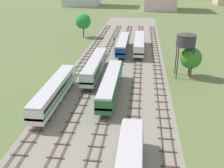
{
  "coord_description": "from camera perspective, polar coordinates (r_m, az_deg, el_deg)",
  "views": [
    {
      "loc": [
        5.68,
        -1.52,
        22.34
      ],
      "look_at": [
        0.0,
        47.65,
        1.5
      ],
      "focal_mm": 42.48,
      "sensor_mm": 36.0,
      "label": 1
    }
  ],
  "objects": [
    {
      "name": "signal_post_nearest",
      "position": [
        78.41,
        0.44,
        8.72
      ],
      "size": [
        0.28,
        0.47,
        5.05
      ],
      "color": "gray",
      "rests_on": "ground"
    },
    {
      "name": "lineside_tree_3",
      "position": [
        100.26,
        -6.24,
        13.27
      ],
      "size": [
        5.64,
        5.64,
        8.74
      ],
      "color": "#4C331E",
      "rests_on": "ground"
    },
    {
      "name": "track_centre",
      "position": [
        62.59,
        5.45,
        1.95
      ],
      "size": [
        2.4,
        126.0,
        0.29
      ],
      "color": "#47382D",
      "rests_on": "ground"
    },
    {
      "name": "ground_plane",
      "position": [
        61.96,
        0.89,
        1.7
      ],
      "size": [
        480.0,
        480.0,
        0.0
      ],
      "primitive_type": "plane",
      "color": "#5B6B3D"
    },
    {
      "name": "diesel_railcar_centre_left_mid",
      "position": [
        51.18,
        -0.29,
        0.14
      ],
      "size": [
        2.96,
        20.5,
        3.8
      ],
      "color": "#286638",
      "rests_on": "ground"
    },
    {
      "name": "diesel_railcar_far_left_near",
      "position": [
        49.35,
        -12.29,
        -1.31
      ],
      "size": [
        2.96,
        20.5,
        3.8
      ],
      "color": "white",
      "rests_on": "ground"
    },
    {
      "name": "lineside_tree_0",
      "position": [
        63.02,
        16.61,
        5.38
      ],
      "size": [
        4.87,
        4.87,
        6.9
      ],
      "color": "#4C331E",
      "rests_on": "ground"
    },
    {
      "name": "diesel_railcar_centre_left_far",
      "position": [
        80.94,
        2.39,
        8.7
      ],
      "size": [
        2.96,
        20.5,
        3.8
      ],
      "color": "#194C8C",
      "rests_on": "ground"
    },
    {
      "name": "water_tower",
      "position": [
        61.55,
        15.67,
        9.11
      ],
      "size": [
        4.47,
        4.47,
        10.3
      ],
      "color": "#2D2826",
      "rests_on": "ground"
    },
    {
      "name": "ballast_bed",
      "position": [
        61.96,
        0.89,
        1.7
      ],
      "size": [
        23.59,
        176.0,
        0.01
      ],
      "primitive_type": "cube",
      "color": "gray",
      "rests_on": "ground"
    },
    {
      "name": "track_far_left",
      "position": [
        64.47,
        -7.73,
        2.47
      ],
      "size": [
        2.4,
        126.0,
        0.29
      ],
      "color": "#47382D",
      "rests_on": "ground"
    },
    {
      "name": "track_centre_right",
      "position": [
        62.72,
        9.92,
        1.75
      ],
      "size": [
        2.4,
        126.0,
        0.29
      ],
      "color": "#47382D",
      "rests_on": "ground"
    },
    {
      "name": "passenger_coach_centre_farther",
      "position": [
        82.29,
        5.92,
        8.84
      ],
      "size": [
        2.96,
        22.0,
        3.8
      ],
      "color": "white",
      "rests_on": "ground"
    },
    {
      "name": "track_left",
      "position": [
        63.47,
        -3.43,
        2.32
      ],
      "size": [
        2.4,
        126.0,
        0.29
      ],
      "color": "#47382D",
      "rests_on": "ground"
    },
    {
      "name": "track_centre_left",
      "position": [
        62.84,
        0.98,
        2.14
      ],
      "size": [
        2.4,
        126.0,
        0.29
      ],
      "color": "#47382D",
      "rests_on": "ground"
    },
    {
      "name": "diesel_railcar_left_midfar",
      "position": [
        61.39,
        -3.7,
        4.03
      ],
      "size": [
        2.96,
        20.5,
        3.8
      ],
      "color": "white",
      "rests_on": "ground"
    }
  ]
}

